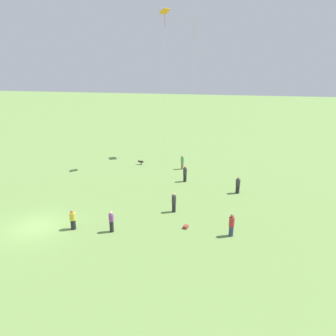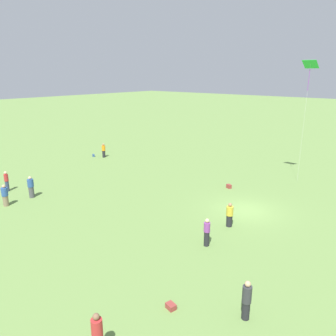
# 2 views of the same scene
# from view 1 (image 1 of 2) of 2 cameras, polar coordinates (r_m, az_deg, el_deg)

# --- Properties ---
(ground_plane) EXTENTS (240.00, 240.00, 0.00)m
(ground_plane) POSITION_cam_1_polar(r_m,az_deg,el_deg) (27.86, -22.01, -9.46)
(ground_plane) COLOR #6B8E47
(person_0) EXTENTS (0.58, 0.58, 1.72)m
(person_0) POSITION_cam_1_polar(r_m,az_deg,el_deg) (35.12, 2.97, -1.06)
(person_0) COLOR #232328
(person_0) RESTS_ON ground_plane
(person_1) EXTENTS (0.53, 0.53, 1.74)m
(person_1) POSITION_cam_1_polar(r_m,az_deg,el_deg) (24.69, 11.00, -9.75)
(person_1) COLOR #333D5B
(person_1) RESTS_ON ground_plane
(person_2) EXTENTS (0.62, 0.62, 1.65)m
(person_2) POSITION_cam_1_polar(r_m,az_deg,el_deg) (32.67, 12.06, -2.98)
(person_2) COLOR #232328
(person_2) RESTS_ON ground_plane
(person_3) EXTENTS (0.53, 0.53, 1.73)m
(person_3) POSITION_cam_1_polar(r_m,az_deg,el_deg) (27.96, 1.03, -6.04)
(person_3) COLOR #232328
(person_3) RESTS_ON ground_plane
(person_4) EXTENTS (0.61, 0.61, 1.60)m
(person_4) POSITION_cam_1_polar(r_m,az_deg,el_deg) (26.23, -16.25, -8.65)
(person_4) COLOR #232328
(person_4) RESTS_ON ground_plane
(person_7) EXTENTS (0.52, 0.52, 1.68)m
(person_7) POSITION_cam_1_polar(r_m,az_deg,el_deg) (25.18, -9.84, -9.17)
(person_7) COLOR #232328
(person_7) RESTS_ON ground_plane
(person_9) EXTENTS (0.52, 0.52, 1.74)m
(person_9) POSITION_cam_1_polar(r_m,az_deg,el_deg) (39.34, 2.51, 1.03)
(person_9) COLOR #847056
(person_9) RESTS_ON ground_plane
(kite_0) EXTENTS (1.71, 1.68, 17.61)m
(kite_0) POSITION_cam_1_polar(r_m,az_deg,el_deg) (45.19, 4.56, 23.58)
(kite_0) COLOR yellow
(kite_0) RESTS_ON ground_plane
(kite_4) EXTENTS (1.33, 1.31, 17.91)m
(kite_4) POSITION_cam_1_polar(r_m,az_deg,el_deg) (39.85, -0.58, 24.40)
(kite_4) COLOR orange
(kite_4) RESTS_ON ground_plane
(dog_0) EXTENTS (0.29, 0.73, 0.53)m
(dog_0) POSITION_cam_1_polar(r_m,az_deg,el_deg) (41.41, -4.80, 1.11)
(dog_0) COLOR black
(dog_0) RESTS_ON ground_plane
(picnic_bag_0) EXTENTS (0.48, 0.40, 0.23)m
(picnic_bag_0) POSITION_cam_1_polar(r_m,az_deg,el_deg) (25.68, 3.11, -10.17)
(picnic_bag_0) COLOR #933833
(picnic_bag_0) RESTS_ON ground_plane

